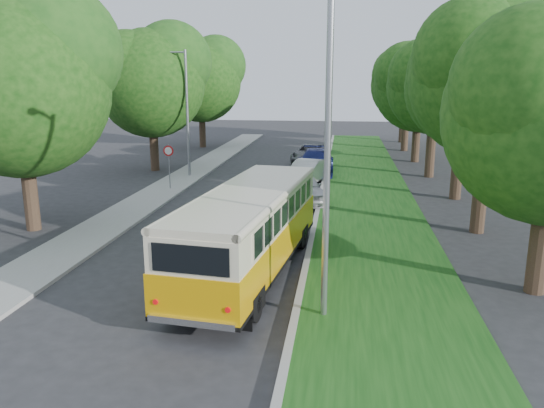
# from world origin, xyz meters

# --- Properties ---
(ground) EXTENTS (120.00, 120.00, 0.00)m
(ground) POSITION_xyz_m (0.00, 0.00, 0.00)
(ground) COLOR #29292C
(ground) RESTS_ON ground
(curb) EXTENTS (0.20, 70.00, 0.15)m
(curb) POSITION_xyz_m (3.60, 5.00, 0.07)
(curb) COLOR gray
(curb) RESTS_ON ground
(grass_verge) EXTENTS (4.50, 70.00, 0.13)m
(grass_verge) POSITION_xyz_m (5.95, 5.00, 0.07)
(grass_verge) COLOR #134412
(grass_verge) RESTS_ON ground
(sidewalk) EXTENTS (2.20, 70.00, 0.12)m
(sidewalk) POSITION_xyz_m (-4.80, 5.00, 0.06)
(sidewalk) COLOR gray
(sidewalk) RESTS_ON ground
(treeline) EXTENTS (24.27, 41.91, 9.46)m
(treeline) POSITION_xyz_m (3.15, 17.99, 5.93)
(treeline) COLOR #332319
(treeline) RESTS_ON ground
(lamppost_near) EXTENTS (1.71, 0.16, 8.00)m
(lamppost_near) POSITION_xyz_m (4.21, -2.50, 4.37)
(lamppost_near) COLOR gray
(lamppost_near) RESTS_ON ground
(lamppost_far) EXTENTS (1.71, 0.16, 7.50)m
(lamppost_far) POSITION_xyz_m (-4.70, 16.00, 4.12)
(lamppost_far) COLOR gray
(lamppost_far) RESTS_ON ground
(warning_sign) EXTENTS (0.56, 0.10, 2.50)m
(warning_sign) POSITION_xyz_m (-4.50, 11.98, 1.71)
(warning_sign) COLOR gray
(warning_sign) RESTS_ON ground
(vintage_bus) EXTENTS (3.42, 9.42, 2.73)m
(vintage_bus) POSITION_xyz_m (1.94, 0.23, 1.37)
(vintage_bus) COLOR #DF9D07
(vintage_bus) RESTS_ON ground
(car_silver) EXTENTS (3.22, 4.68, 1.48)m
(car_silver) POSITION_xyz_m (2.68, 10.23, 0.74)
(car_silver) COLOR silver
(car_silver) RESTS_ON ground
(car_white) EXTENTS (2.59, 4.34, 1.35)m
(car_white) POSITION_xyz_m (2.64, 14.87, 0.68)
(car_white) COLOR silver
(car_white) RESTS_ON ground
(car_blue) EXTENTS (2.27, 5.34, 1.53)m
(car_blue) POSITION_xyz_m (3.00, 18.11, 0.77)
(car_blue) COLOR navy
(car_blue) RESTS_ON ground
(car_grey) EXTENTS (2.68, 4.74, 1.25)m
(car_grey) POSITION_xyz_m (2.27, 22.94, 0.62)
(car_grey) COLOR #525559
(car_grey) RESTS_ON ground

